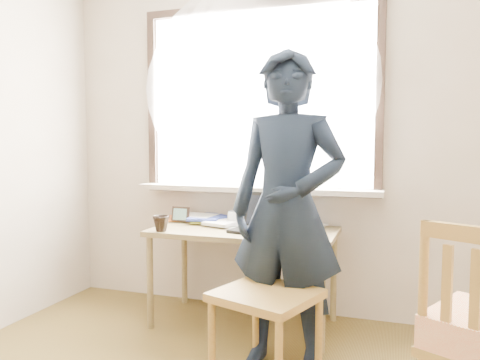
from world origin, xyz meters
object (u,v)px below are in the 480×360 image
(mug_dark, at_px, (161,224))
(work_chair, at_px, (266,306))
(laptop, at_px, (264,222))
(mug_white, at_px, (236,218))
(desk, at_px, (244,239))
(person, at_px, (287,211))

(mug_dark, bearing_deg, work_chair, -28.10)
(laptop, distance_m, mug_white, 0.32)
(desk, bearing_deg, laptop, -10.47)
(laptop, relative_size, person, 0.24)
(mug_dark, bearing_deg, desk, 26.91)
(work_chair, bearing_deg, mug_dark, 151.90)
(laptop, distance_m, mug_dark, 0.70)
(work_chair, distance_m, person, 0.53)
(mug_dark, bearing_deg, person, -14.34)
(laptop, distance_m, work_chair, 0.79)
(mug_dark, height_order, person, person)
(mug_dark, distance_m, person, 0.97)
(work_chair, height_order, person, person)
(mug_dark, relative_size, work_chair, 0.19)
(desk, xyz_separation_m, person, (0.42, -0.49, 0.29))
(laptop, distance_m, person, 0.56)
(laptop, height_order, work_chair, laptop)
(work_chair, bearing_deg, desk, 116.68)
(laptop, height_order, mug_white, laptop)
(work_chair, bearing_deg, mug_white, 118.41)
(desk, height_order, laptop, laptop)
(desk, distance_m, laptop, 0.20)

